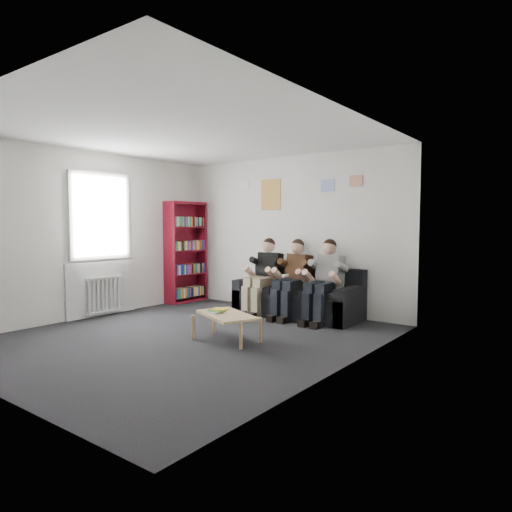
{
  "coord_description": "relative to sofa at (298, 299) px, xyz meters",
  "views": [
    {
      "loc": [
        4.35,
        -4.26,
        1.52
      ],
      "look_at": [
        0.16,
        1.3,
        1.03
      ],
      "focal_mm": 32.0,
      "sensor_mm": 36.0,
      "label": 1
    }
  ],
  "objects": [
    {
      "name": "room_shell",
      "position": [
        -0.43,
        -2.11,
        1.06
      ],
      "size": [
        5.0,
        5.0,
        5.0
      ],
      "color": "black",
      "rests_on": "ground"
    },
    {
      "name": "sofa",
      "position": [
        0.0,
        0.0,
        0.0
      ],
      "size": [
        2.08,
        0.85,
        0.8
      ],
      "color": "black",
      "rests_on": "ground"
    },
    {
      "name": "bookshelf",
      "position": [
        -2.51,
        -0.09,
        0.69
      ],
      "size": [
        0.29,
        0.88,
        1.95
      ],
      "rotation": [
        0.0,
        0.0,
        -0.05
      ],
      "color": "maroon",
      "rests_on": "ground"
    },
    {
      "name": "coffee_table",
      "position": [
        0.1,
        -1.93,
        0.03
      ],
      "size": [
        0.9,
        0.49,
        0.36
      ],
      "rotation": [
        0.0,
        0.0,
        -0.42
      ],
      "color": "#D4BA7A",
      "rests_on": "ground"
    },
    {
      "name": "game_cases",
      "position": [
        -0.05,
        -1.95,
        0.09
      ],
      "size": [
        0.25,
        0.21,
        0.05
      ],
      "rotation": [
        0.0,
        0.0,
        -0.03
      ],
      "color": "silver",
      "rests_on": "coffee_table"
    },
    {
      "name": "person_left",
      "position": [
        -0.58,
        -0.19,
        0.35
      ],
      "size": [
        0.4,
        0.85,
        1.28
      ],
      "rotation": [
        0.0,
        0.0,
        0.12
      ],
      "color": "black",
      "rests_on": "sofa"
    },
    {
      "name": "person_middle",
      "position": [
        -0.0,
        -0.19,
        0.35
      ],
      "size": [
        0.39,
        0.84,
        1.28
      ],
      "rotation": [
        0.0,
        0.0,
        -0.16
      ],
      "color": "#442616",
      "rests_on": "sofa"
    },
    {
      "name": "person_right",
      "position": [
        0.58,
        -0.19,
        0.35
      ],
      "size": [
        0.4,
        0.86,
        1.29
      ],
      "rotation": [
        0.0,
        0.0,
        -0.07
      ],
      "color": "silver",
      "rests_on": "sofa"
    },
    {
      "name": "radiator",
      "position": [
        -2.58,
        -1.91,
        0.06
      ],
      "size": [
        0.1,
        0.64,
        0.6
      ],
      "color": "white",
      "rests_on": "ground"
    },
    {
      "name": "window",
      "position": [
        -2.65,
        -1.91,
        0.74
      ],
      "size": [
        0.05,
        1.3,
        2.36
      ],
      "color": "white",
      "rests_on": "room_shell"
    },
    {
      "name": "poster_large",
      "position": [
        -0.83,
        0.38,
        1.76
      ],
      "size": [
        0.42,
        0.01,
        0.55
      ],
      "primitive_type": "cube",
      "color": "gold",
      "rests_on": "room_shell"
    },
    {
      "name": "poster_blue",
      "position": [
        0.32,
        0.38,
        1.86
      ],
      "size": [
        0.25,
        0.01,
        0.2
      ],
      "primitive_type": "cube",
      "color": "blue",
      "rests_on": "room_shell"
    },
    {
      "name": "poster_pink",
      "position": [
        0.82,
        0.38,
        1.91
      ],
      "size": [
        0.22,
        0.01,
        0.18
      ],
      "primitive_type": "cube",
      "color": "#CE409E",
      "rests_on": "room_shell"
    },
    {
      "name": "poster_sign",
      "position": [
        -1.43,
        0.38,
        1.96
      ],
      "size": [
        0.2,
        0.01,
        0.14
      ],
      "primitive_type": "cube",
      "color": "white",
      "rests_on": "room_shell"
    }
  ]
}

